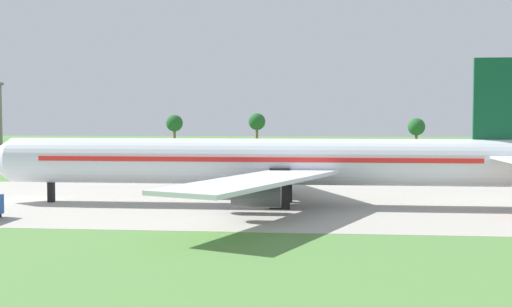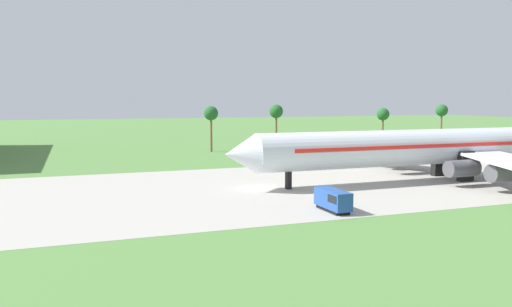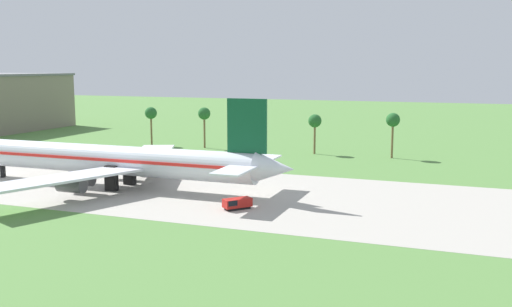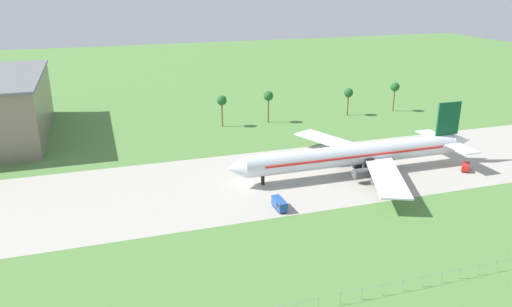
# 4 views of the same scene
# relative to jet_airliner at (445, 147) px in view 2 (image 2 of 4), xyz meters

# --- Properties ---
(ground_plane) EXTENTS (600.00, 600.00, 0.00)m
(ground_plane) POSITION_rel_jet_airliner_xyz_m (-32.26, 2.78, -5.39)
(ground_plane) COLOR #517F3D
(taxiway_strip) EXTENTS (320.00, 44.00, 0.02)m
(taxiway_strip) POSITION_rel_jet_airliner_xyz_m (-32.26, 2.78, -5.38)
(taxiway_strip) COLOR #A8A399
(taxiway_strip) RESTS_ON ground_plane
(jet_airliner) EXTENTS (74.90, 57.25, 18.03)m
(jet_airliner) POSITION_rel_jet_airliner_xyz_m (0.00, 0.00, 0.00)
(jet_airliner) COLOR silver
(jet_airliner) RESTS_ON ground_plane
(fuel_truck) EXTENTS (2.09, 5.75, 2.53)m
(fuel_truck) POSITION_rel_jet_airliner_xyz_m (-29.20, -15.36, -4.03)
(fuel_truck) COLOR black
(fuel_truck) RESTS_ON ground_plane
(palm_tree_row) EXTENTS (75.30, 3.60, 11.91)m
(palm_tree_row) POSITION_rel_jet_airliner_xyz_m (10.30, 56.06, 4.05)
(palm_tree_row) COLOR brown
(palm_tree_row) RESTS_ON ground_plane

